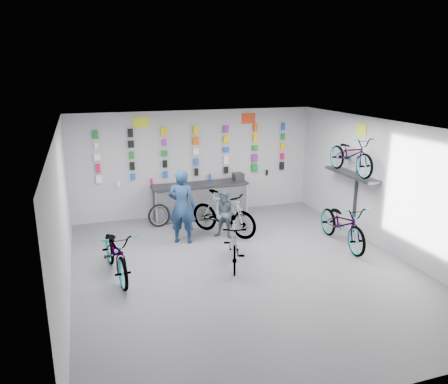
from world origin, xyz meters
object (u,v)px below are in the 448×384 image
object	(u,v)px
bike_right	(343,223)
clerk	(182,206)
bike_left	(116,252)
bike_center	(234,243)
counter	(200,201)
bike_service	(223,213)
customer	(225,214)

from	to	relation	value
bike_right	clerk	xyz separation A→B (m)	(-3.60, 1.36, 0.37)
bike_left	bike_center	world-z (taller)	bike_left
counter	clerk	size ratio (longest dim) A/B	1.48
bike_left	clerk	bearing A→B (deg)	31.91
counter	clerk	xyz separation A→B (m)	(-0.90, -1.65, 0.43)
bike_center	bike_right	world-z (taller)	bike_right
bike_left	bike_right	size ratio (longest dim) A/B	0.96
bike_left	clerk	world-z (taller)	clerk
bike_left	bike_service	xyz separation A→B (m)	(2.79, 1.54, 0.05)
bike_left	bike_service	distance (m)	3.19
bike_right	customer	world-z (taller)	customer
bike_right	customer	xyz separation A→B (m)	(-2.52, 1.32, 0.08)
bike_center	customer	distance (m)	1.61
bike_right	bike_service	bearing A→B (deg)	152.23
bike_service	bike_right	bearing A→B (deg)	-70.41
bike_service	bike_center	bearing A→B (deg)	-139.84
bike_right	bike_service	xyz separation A→B (m)	(-2.50, 1.53, 0.03)
bike_right	customer	distance (m)	2.85
bike_center	clerk	world-z (taller)	clerk
bike_center	bike_left	bearing A→B (deg)	-167.36
counter	bike_center	world-z (taller)	bike_center
bike_right	bike_service	world-z (taller)	bike_service
bike_left	customer	xyz separation A→B (m)	(2.77, 1.32, 0.10)
customer	bike_right	bearing A→B (deg)	9.91
bike_service	customer	bearing A→B (deg)	-136.02
counter	bike_right	size ratio (longest dim) A/B	1.31
bike_center	customer	bearing A→B (deg)	96.98
counter	bike_right	bearing A→B (deg)	-48.12
bike_service	customer	world-z (taller)	customer
bike_center	bike_service	xyz separation A→B (m)	(0.35, 1.79, 0.07)
counter	bike_center	xyz separation A→B (m)	(-0.14, -3.27, 0.02)
bike_left	bike_center	bearing A→B (deg)	-12.87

